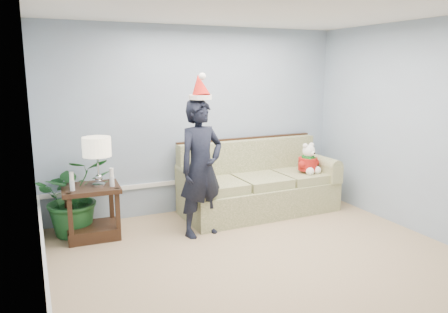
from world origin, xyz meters
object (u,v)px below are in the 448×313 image
sofa (257,186)px  man (201,168)px  table_lamp (97,149)px  teddy_bear (308,162)px  side_table (93,218)px  houseplant (75,196)px

sofa → man: size_ratio=1.31×
table_lamp → teddy_bear: (3.04, -0.10, -0.41)m
sofa → man: man is taller
table_lamp → teddy_bear: size_ratio=1.33×
table_lamp → teddy_bear: bearing=-1.9°
side_table → man: (1.29, -0.45, 0.61)m
man → teddy_bear: bearing=-5.6°
table_lamp → sofa: bearing=2.9°
side_table → table_lamp: size_ratio=1.16×
sofa → houseplant: sofa is taller
side_table → table_lamp: bearing=-18.6°
side_table → houseplant: bearing=131.8°
man → teddy_bear: (1.84, 0.32, -0.15)m
houseplant → side_table: bearing=-48.2°
sofa → side_table: size_ratio=3.20×
sofa → side_table: 2.40m
houseplant → teddy_bear: houseplant is taller
side_table → houseplant: size_ratio=0.70×
sofa → teddy_bear: 0.85m
side_table → teddy_bear: teddy_bear is taller
table_lamp → houseplant: (-0.28, 0.23, -0.63)m
table_lamp → man: (1.20, -0.42, -0.27)m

